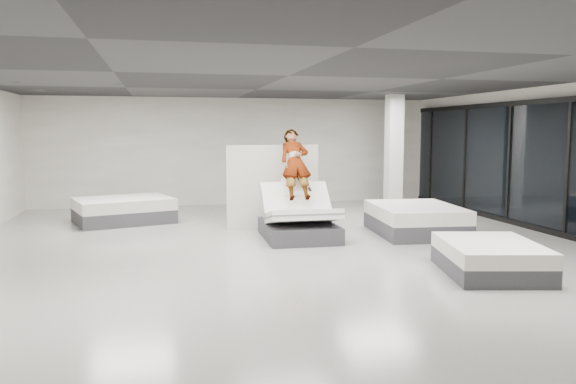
% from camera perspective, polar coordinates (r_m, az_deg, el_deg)
% --- Properties ---
extents(room, '(14.00, 14.04, 3.20)m').
position_cam_1_polar(room, '(10.19, 0.05, 2.74)').
color(room, '#A19F98').
rests_on(room, ground).
extents(hero_bed, '(1.48, 1.93, 1.23)m').
position_cam_1_polar(hero_bed, '(11.57, 1.11, -2.96)').
color(hero_bed, '#3D3C42').
rests_on(hero_bed, floor).
extents(person, '(0.67, 1.64, 1.37)m').
position_cam_1_polar(person, '(11.78, 0.77, 1.46)').
color(person, slate).
rests_on(person, hero_bed).
extents(remote, '(0.05, 0.14, 0.08)m').
position_cam_1_polar(remote, '(11.51, 2.21, 0.29)').
color(remote, black).
rests_on(remote, person).
extents(divider_panel, '(2.09, 0.18, 1.90)m').
position_cam_1_polar(divider_panel, '(12.77, -1.57, 0.53)').
color(divider_panel, silver).
rests_on(divider_panel, floor).
extents(flat_bed_right_far, '(1.90, 2.41, 0.62)m').
position_cam_1_polar(flat_bed_right_far, '(12.45, 12.81, -2.75)').
color(flat_bed_right_far, '#3D3C42').
rests_on(flat_bed_right_far, floor).
extents(flat_bed_right_near, '(1.75, 2.09, 0.50)m').
position_cam_1_polar(flat_bed_right_near, '(9.33, 19.85, -6.32)').
color(flat_bed_right_near, '#3D3C42').
rests_on(flat_bed_right_near, floor).
extents(flat_bed_left_far, '(2.57, 2.21, 0.60)m').
position_cam_1_polar(flat_bed_left_far, '(14.20, -16.37, -1.79)').
color(flat_bed_left_far, '#3D3C42').
rests_on(flat_bed_left_far, floor).
extents(column, '(0.40, 0.40, 3.20)m').
position_cam_1_polar(column, '(15.73, 10.69, 3.87)').
color(column, silver).
rests_on(column, floor).
extents(storefront_glazing, '(0.12, 13.40, 2.92)m').
position_cam_1_polar(storefront_glazing, '(12.87, 26.62, 2.15)').
color(storefront_glazing, '#222D39').
rests_on(storefront_glazing, floor).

